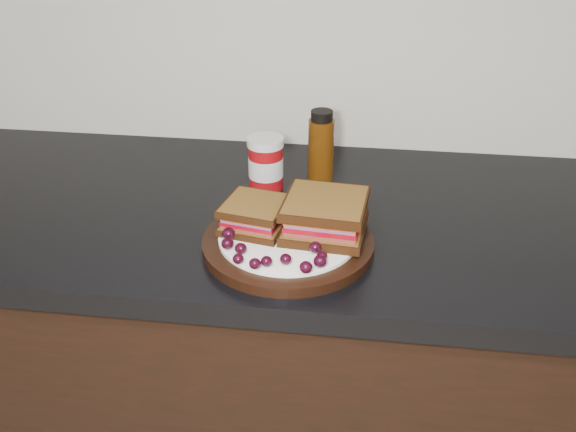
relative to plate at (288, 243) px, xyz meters
name	(u,v)px	position (x,y,z in m)	size (l,w,h in m)	color
base_cabinets	(337,402)	(0.09, 0.14, -0.48)	(3.96, 0.58, 0.86)	black
countertop	(346,221)	(0.09, 0.14, -0.03)	(3.98, 0.60, 0.04)	black
plate	(288,243)	(0.00, 0.00, 0.00)	(0.28, 0.28, 0.02)	black
sandwich_left	(255,215)	(-0.06, 0.02, 0.04)	(0.10, 0.10, 0.05)	brown
sandwich_right	(325,216)	(0.06, 0.02, 0.04)	(0.13, 0.13, 0.06)	brown
grape_0	(228,243)	(-0.09, -0.05, 0.02)	(0.02, 0.02, 0.02)	black
grape_1	(241,249)	(-0.07, -0.06, 0.02)	(0.02, 0.02, 0.02)	black
grape_2	(238,259)	(-0.06, -0.09, 0.02)	(0.02, 0.02, 0.02)	black
grape_3	(255,264)	(-0.04, -0.10, 0.02)	(0.02, 0.02, 0.02)	black
grape_4	(267,261)	(-0.02, -0.09, 0.02)	(0.02, 0.02, 0.02)	black
grape_5	(286,259)	(0.01, -0.08, 0.02)	(0.02, 0.02, 0.02)	black
grape_6	(306,267)	(0.04, -0.10, 0.02)	(0.02, 0.02, 0.02)	black
grape_7	(320,261)	(0.06, -0.08, 0.02)	(0.02, 0.02, 0.02)	black
grape_8	(322,256)	(0.06, -0.07, 0.02)	(0.02, 0.02, 0.02)	black
grape_9	(315,247)	(0.05, -0.04, 0.02)	(0.02, 0.02, 0.02)	black
grape_10	(342,244)	(0.09, -0.03, 0.02)	(0.02, 0.02, 0.02)	black
grape_11	(337,237)	(0.08, -0.01, 0.02)	(0.02, 0.02, 0.02)	black
grape_12	(339,231)	(0.08, 0.01, 0.02)	(0.02, 0.02, 0.01)	black
grape_13	(339,219)	(0.08, 0.05, 0.02)	(0.02, 0.02, 0.02)	black
grape_14	(270,213)	(-0.04, 0.06, 0.02)	(0.02, 0.02, 0.02)	black
grape_15	(260,218)	(-0.05, 0.04, 0.02)	(0.02, 0.02, 0.02)	black
grape_16	(247,223)	(-0.07, 0.02, 0.02)	(0.02, 0.02, 0.02)	black
grape_17	(249,227)	(-0.07, 0.01, 0.02)	(0.02, 0.02, 0.02)	black
grape_18	(229,234)	(-0.09, -0.02, 0.03)	(0.02, 0.02, 0.02)	black
grape_19	(266,213)	(-0.05, 0.05, 0.02)	(0.02, 0.02, 0.02)	black
grape_20	(254,228)	(-0.06, 0.00, 0.02)	(0.02, 0.02, 0.02)	black
grape_21	(249,229)	(-0.06, 0.00, 0.02)	(0.01, 0.01, 0.01)	black
condiment_jar	(266,163)	(-0.07, 0.22, 0.04)	(0.07, 0.07, 0.10)	maroon
oil_bottle	(321,145)	(0.03, 0.27, 0.06)	(0.05, 0.05, 0.14)	#472407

